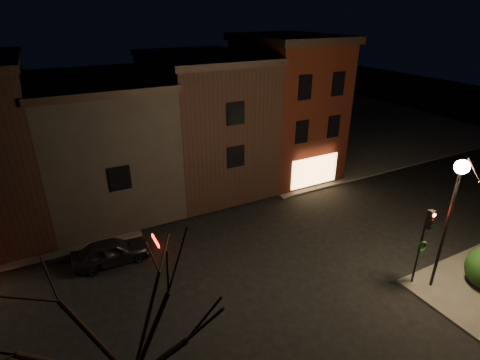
# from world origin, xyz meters

# --- Properties ---
(ground) EXTENTS (120.00, 120.00, 0.00)m
(ground) POSITION_xyz_m (0.00, 0.00, 0.00)
(ground) COLOR black
(ground) RESTS_ON ground
(sidewalk_far_right) EXTENTS (30.00, 30.00, 0.12)m
(sidewalk_far_right) POSITION_xyz_m (20.00, 20.00, 0.06)
(sidewalk_far_right) COLOR #2D2B28
(sidewalk_far_right) RESTS_ON ground
(corner_building) EXTENTS (6.50, 8.50, 10.50)m
(corner_building) POSITION_xyz_m (8.00, 9.47, 5.40)
(corner_building) COLOR #3E130B
(corner_building) RESTS_ON ground
(row_building_a) EXTENTS (7.30, 10.30, 9.40)m
(row_building_a) POSITION_xyz_m (1.50, 10.50, 4.83)
(row_building_a) COLOR black
(row_building_a) RESTS_ON ground
(row_building_b) EXTENTS (7.80, 10.30, 8.40)m
(row_building_b) POSITION_xyz_m (-5.75, 10.50, 4.33)
(row_building_b) COLOR black
(row_building_b) RESTS_ON ground
(street_lamp_near) EXTENTS (0.60, 0.60, 6.48)m
(street_lamp_near) POSITION_xyz_m (6.20, -6.00, 5.18)
(street_lamp_near) COLOR black
(street_lamp_near) RESTS_ON sidewalk_near_right
(traffic_signal) EXTENTS (0.58, 0.38, 4.05)m
(traffic_signal) POSITION_xyz_m (5.60, -5.51, 2.81)
(traffic_signal) COLOR black
(traffic_signal) RESTS_ON sidewalk_near_right
(bare_tree_left) EXTENTS (5.60, 5.60, 7.50)m
(bare_tree_left) POSITION_xyz_m (-8.00, -7.00, 5.43)
(bare_tree_left) COLOR black
(bare_tree_left) RESTS_ON sidewalk_near_left
(parked_car_a) EXTENTS (3.96, 1.62, 1.35)m
(parked_car_a) POSITION_xyz_m (-7.03, 3.20, 0.67)
(parked_car_a) COLOR black
(parked_car_a) RESTS_ON ground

